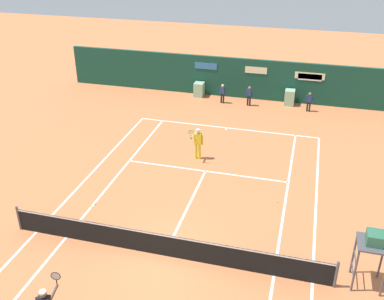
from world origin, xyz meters
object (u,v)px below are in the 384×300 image
object	(u,v)px
umpire_chair	(374,243)
tennis_ball_near_service_line	(277,202)
ball_kid_centre_post	(249,95)
ball_kid_right_post	(223,92)
tennis_ball_mid_court	(95,204)
player_on_baseline	(198,141)
tennis_ball_by_sideline	(91,207)
ball_kid_left_post	(309,101)

from	to	relation	value
umpire_chair	tennis_ball_near_service_line	xyz separation A→B (m)	(-3.35, 4.17, -1.69)
ball_kid_centre_post	ball_kid_right_post	bearing A→B (deg)	6.72
umpire_chair	tennis_ball_near_service_line	world-z (taller)	umpire_chair
tennis_ball_mid_court	tennis_ball_near_service_line	xyz separation A→B (m)	(7.58, 2.24, 0.00)
player_on_baseline	ball_kid_centre_post	size ratio (longest dim) A/B	1.41
tennis_ball_by_sideline	ball_kid_left_post	bearing A→B (deg)	57.67
ball_kid_left_post	tennis_ball_by_sideline	world-z (taller)	ball_kid_left_post
player_on_baseline	tennis_ball_by_sideline	bearing A→B (deg)	55.95
umpire_chair	tennis_ball_by_sideline	distance (m)	11.26
player_on_baseline	tennis_ball_near_service_line	size ratio (longest dim) A/B	27.58
player_on_baseline	tennis_ball_near_service_line	bearing A→B (deg)	142.99
ball_kid_left_post	umpire_chair	bearing A→B (deg)	103.05
umpire_chair	player_on_baseline	world-z (taller)	umpire_chair
ball_kid_right_post	tennis_ball_by_sideline	bearing A→B (deg)	89.07
ball_kid_centre_post	tennis_ball_near_service_line	size ratio (longest dim) A/B	19.58
tennis_ball_mid_court	ball_kid_right_post	bearing A→B (deg)	77.88
umpire_chair	player_on_baseline	bearing A→B (deg)	47.23
tennis_ball_near_service_line	tennis_ball_by_sideline	distance (m)	8.05
ball_kid_left_post	tennis_ball_near_service_line	xyz separation A→B (m)	(-0.88, -11.00, -0.70)
umpire_chair	tennis_ball_near_service_line	distance (m)	5.61
tennis_ball_mid_court	tennis_ball_near_service_line	bearing A→B (deg)	16.50
player_on_baseline	tennis_ball_near_service_line	xyz separation A→B (m)	(4.36, -2.96, -0.96)
ball_kid_right_post	tennis_ball_mid_court	size ratio (longest dim) A/B	19.30
umpire_chair	tennis_ball_by_sideline	size ratio (longest dim) A/B	37.27
umpire_chair	ball_kid_centre_post	bearing A→B (deg)	22.58
tennis_ball_near_service_line	tennis_ball_by_sideline	xyz separation A→B (m)	(-7.65, -2.49, 0.00)
player_on_baseline	ball_kid_left_post	bearing A→B (deg)	-125.93
player_on_baseline	ball_kid_left_post	xyz separation A→B (m)	(5.24, 8.04, -0.26)
ball_kid_left_post	ball_kid_centre_post	world-z (taller)	ball_kid_centre_post
ball_kid_right_post	tennis_ball_near_service_line	size ratio (longest dim) A/B	19.30
umpire_chair	tennis_ball_mid_court	size ratio (longest dim) A/B	37.27
umpire_chair	ball_kid_centre_post	xyz separation A→B (m)	(-6.31, 15.17, -0.96)
ball_kid_right_post	tennis_ball_mid_court	world-z (taller)	ball_kid_right_post
ball_kid_left_post	tennis_ball_mid_court	world-z (taller)	ball_kid_left_post
ball_kid_right_post	tennis_ball_by_sideline	distance (m)	13.82
ball_kid_left_post	ball_kid_centre_post	bearing A→B (deg)	3.80
ball_kid_centre_post	ball_kid_right_post	size ratio (longest dim) A/B	1.01
tennis_ball_by_sideline	tennis_ball_near_service_line	bearing A→B (deg)	18.01
tennis_ball_by_sideline	ball_kid_centre_post	bearing A→B (deg)	70.80
tennis_ball_near_service_line	ball_kid_left_post	bearing A→B (deg)	85.43
ball_kid_left_post	ball_kid_centre_post	size ratio (longest dim) A/B	0.96
ball_kid_centre_post	ball_kid_left_post	bearing A→B (deg)	-173.28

